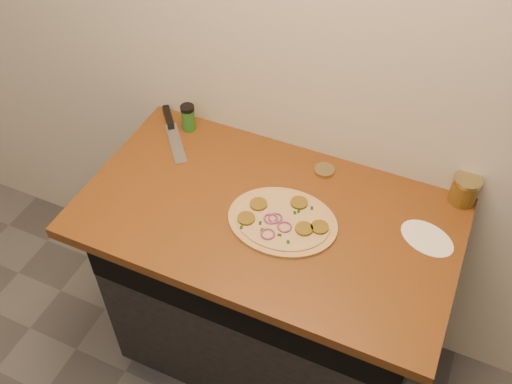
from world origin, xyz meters
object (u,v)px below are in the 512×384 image
at_px(pizza, 282,221).
at_px(spice_shaker, 188,118).
at_px(chefs_knife, 172,129).
at_px(salsa_jar, 465,189).

height_order(pizza, spice_shaker, spice_shaker).
distance_m(chefs_knife, spice_shaker, 0.08).
bearing_deg(chefs_knife, pizza, -24.82).
distance_m(salsa_jar, spice_shaker, 0.98).
height_order(chefs_knife, salsa_jar, salsa_jar).
height_order(pizza, chefs_knife, pizza).
relative_size(chefs_knife, spice_shaker, 2.61).
xyz_separation_m(salsa_jar, spice_shaker, (-0.98, -0.04, 0.00)).
relative_size(salsa_jar, spice_shaker, 0.96).
bearing_deg(salsa_jar, pizza, -146.55).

